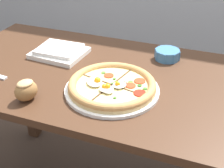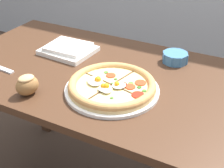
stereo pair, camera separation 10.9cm
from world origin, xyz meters
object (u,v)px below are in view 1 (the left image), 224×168
(dining_table, at_px, (110,98))
(pizza, at_px, (112,86))
(ramekin_bowl, at_px, (167,54))
(bread_piece_near, at_px, (26,90))
(napkin_folded, at_px, (59,52))

(dining_table, xyz_separation_m, pizza, (0.05, -0.11, 0.13))
(ramekin_bowl, distance_m, bread_piece_near, 0.61)
(ramekin_bowl, bearing_deg, pizza, -111.65)
(pizza, bearing_deg, ramekin_bowl, 68.35)
(pizza, distance_m, ramekin_bowl, 0.35)
(dining_table, relative_size, ramekin_bowl, 12.55)
(pizza, distance_m, napkin_folded, 0.37)
(dining_table, xyz_separation_m, bread_piece_near, (-0.20, -0.26, 0.15))
(ramekin_bowl, bearing_deg, bread_piece_near, -128.67)
(pizza, relative_size, napkin_folded, 1.48)
(pizza, bearing_deg, bread_piece_near, -148.89)
(bread_piece_near, bearing_deg, dining_table, 51.91)
(dining_table, bearing_deg, pizza, -64.84)
(dining_table, height_order, napkin_folded, napkin_folded)
(napkin_folded, bearing_deg, bread_piece_near, -79.02)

